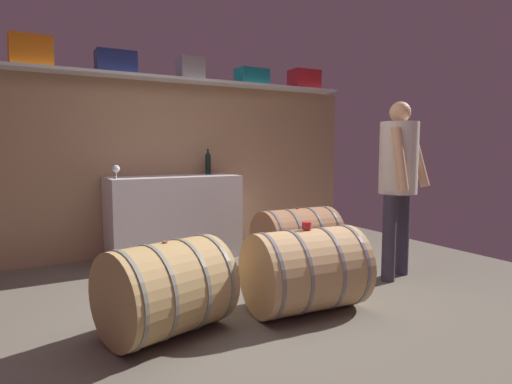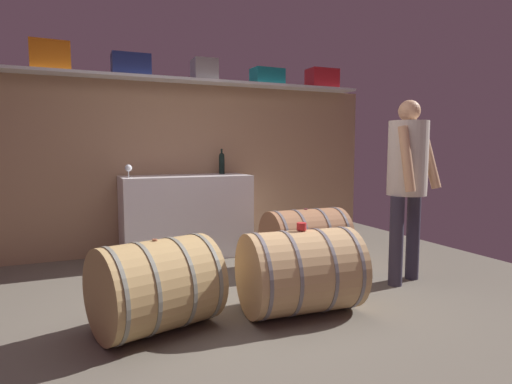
# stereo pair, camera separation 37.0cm
# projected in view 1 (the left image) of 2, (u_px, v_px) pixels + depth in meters

# --- Properties ---
(ground_plane) EXTENTS (6.66, 7.91, 0.02)m
(ground_plane) POSITION_uv_depth(u_px,v_px,m) (214.00, 295.00, 3.76)
(ground_plane) COLOR #615A4E
(back_wall_panel) EXTENTS (5.46, 0.10, 2.05)m
(back_wall_panel) POSITION_uv_depth(u_px,v_px,m) (154.00, 168.00, 5.18)
(back_wall_panel) COLOR #A17D5D
(back_wall_panel) RESTS_ON ground
(high_shelf_board) EXTENTS (5.02, 0.40, 0.03)m
(high_shelf_board) POSITION_uv_depth(u_px,v_px,m) (155.00, 79.00, 4.95)
(high_shelf_board) COLOR silver
(high_shelf_board) RESTS_ON back_wall_panel
(toolcase_orange) EXTENTS (0.41, 0.27, 0.31)m
(toolcase_orange) POSITION_uv_depth(u_px,v_px,m) (31.00, 51.00, 4.31)
(toolcase_orange) COLOR orange
(toolcase_orange) RESTS_ON high_shelf_board
(toolcase_navy) EXTENTS (0.42, 0.26, 0.24)m
(toolcase_navy) POSITION_uv_depth(u_px,v_px,m) (116.00, 63.00, 4.72)
(toolcase_navy) COLOR navy
(toolcase_navy) RESTS_ON high_shelf_board
(toolcase_grey) EXTENTS (0.29, 0.29, 0.25)m
(toolcase_grey) POSITION_uv_depth(u_px,v_px,m) (190.00, 69.00, 5.14)
(toolcase_grey) COLOR gray
(toolcase_grey) RESTS_ON high_shelf_board
(toolcase_teal) EXTENTS (0.41, 0.27, 0.20)m
(toolcase_teal) POSITION_uv_depth(u_px,v_px,m) (252.00, 77.00, 5.55)
(toolcase_teal) COLOR #147178
(toolcase_teal) RESTS_ON high_shelf_board
(toolcase_red) EXTENTS (0.40, 0.28, 0.26)m
(toolcase_red) POSITION_uv_depth(u_px,v_px,m) (304.00, 80.00, 5.95)
(toolcase_red) COLOR red
(toolcase_red) RESTS_ON high_shelf_board
(work_cabinet) EXTENTS (1.47, 0.62, 0.95)m
(work_cabinet) POSITION_uv_depth(u_px,v_px,m) (174.00, 217.00, 4.97)
(work_cabinet) COLOR white
(work_cabinet) RESTS_ON ground
(wine_bottle_dark) EXTENTS (0.07, 0.07, 0.31)m
(wine_bottle_dark) POSITION_uv_depth(u_px,v_px,m) (208.00, 163.00, 5.30)
(wine_bottle_dark) COLOR black
(wine_bottle_dark) RESTS_ON work_cabinet
(wine_glass) EXTENTS (0.08, 0.08, 0.14)m
(wine_glass) POSITION_uv_depth(u_px,v_px,m) (116.00, 169.00, 4.48)
(wine_glass) COLOR white
(wine_glass) RESTS_ON work_cabinet
(wine_barrel_near) EXTENTS (0.91, 0.70, 0.65)m
(wine_barrel_near) POSITION_uv_depth(u_px,v_px,m) (306.00, 270.00, 3.35)
(wine_barrel_near) COLOR tan
(wine_barrel_near) RESTS_ON ground
(wine_barrel_far) EXTENTS (0.94, 0.82, 0.65)m
(wine_barrel_far) POSITION_uv_depth(u_px,v_px,m) (166.00, 289.00, 2.91)
(wine_barrel_far) COLOR tan
(wine_barrel_far) RESTS_ON ground
(wine_barrel_flank) EXTENTS (0.85, 0.63, 0.63)m
(wine_barrel_flank) POSITION_uv_depth(u_px,v_px,m) (297.00, 237.00, 4.65)
(wine_barrel_flank) COLOR #A5704B
(wine_barrel_flank) RESTS_ON ground
(tasting_cup) EXTENTS (0.07, 0.07, 0.06)m
(tasting_cup) POSITION_uv_depth(u_px,v_px,m) (307.00, 225.00, 3.32)
(tasting_cup) COLOR red
(tasting_cup) RESTS_ON wine_barrel_near
(winemaker_pouring) EXTENTS (0.54, 0.45, 1.71)m
(winemaker_pouring) POSITION_uv_depth(u_px,v_px,m) (399.00, 171.00, 4.13)
(winemaker_pouring) COLOR #332E3E
(winemaker_pouring) RESTS_ON ground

